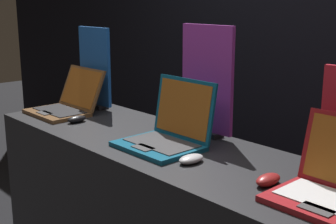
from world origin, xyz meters
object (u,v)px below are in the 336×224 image
Objects in this scene: laptop_middle at (168,131)px; promo_stand_middle at (206,83)px; laptop_front at (67,103)px; mouse_front at (77,119)px; promo_stand_front at (95,70)px; mouse_back at (268,180)px; mouse_middle at (191,159)px.

promo_stand_middle is at bearing 90.00° from laptop_middle.
promo_stand_middle is (0.84, 0.26, 0.19)m from laptop_front.
mouse_front is at bearing -151.95° from promo_stand_middle.
promo_stand_front reaches higher than mouse_front.
promo_stand_front is at bearing 170.66° from mouse_back.
promo_stand_middle reaches higher than laptop_front.
laptop_front is 0.24m from mouse_front.
promo_stand_middle is at bearing 124.96° from mouse_middle.
promo_stand_front reaches higher than mouse_middle.
laptop_middle is at bearing -90.00° from promo_stand_middle.
promo_stand_front is (-0.22, 0.27, 0.21)m from mouse_front.
promo_stand_front is at bearing 167.58° from laptop_middle.
promo_stand_front is at bearing 165.89° from mouse_middle.
promo_stand_middle is 4.52× the size of mouse_back.
mouse_middle is (1.07, -0.27, -0.21)m from promo_stand_front.
mouse_middle is (1.07, -0.07, -0.04)m from laptop_front.
mouse_back is (1.41, -0.03, -0.04)m from laptop_front.
mouse_front is at bearing -17.87° from laptop_front.
laptop_middle is (0.84, -0.19, -0.16)m from promo_stand_front.
mouse_middle is at bearing -3.69° from laptop_front.
mouse_front is (0.22, -0.07, -0.04)m from laptop_front.
laptop_middle is 2.99× the size of mouse_middle.
mouse_middle is 1.02× the size of mouse_back.
mouse_front is 0.74m from promo_stand_middle.
promo_stand_front is 1.12m from mouse_middle.
mouse_back is (1.41, -0.23, -0.21)m from promo_stand_front.
mouse_back is at bearing -4.73° from laptop_middle.
laptop_front is at bearing -90.00° from promo_stand_front.
mouse_back is at bearing -1.32° from laptop_front.
mouse_back is (0.57, -0.29, -0.23)m from promo_stand_middle.
laptop_front reaches higher than mouse_back.
laptop_front is 0.90m from promo_stand_middle.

